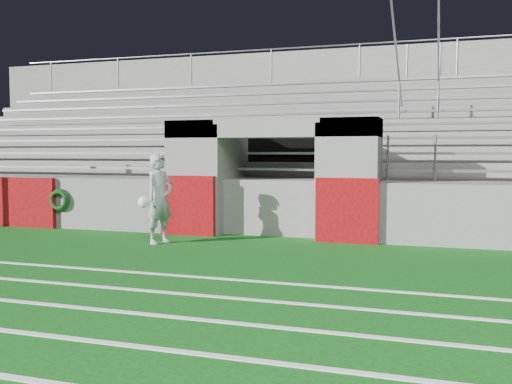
% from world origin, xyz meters
% --- Properties ---
extents(ground, '(90.00, 90.00, 0.00)m').
position_xyz_m(ground, '(0.00, 0.00, 0.00)').
color(ground, '#0C4A11').
rests_on(ground, ground).
extents(stadium_structure, '(26.00, 8.48, 5.42)m').
position_xyz_m(stadium_structure, '(0.00, 7.97, 1.49)').
color(stadium_structure, slate).
rests_on(stadium_structure, ground).
extents(goalkeeper_with_ball, '(0.68, 0.78, 1.85)m').
position_xyz_m(goalkeeper_with_ball, '(-1.87, 1.71, 0.92)').
color(goalkeeper_with_ball, '#A3A9AD').
rests_on(goalkeeper_with_ball, ground).
extents(hose_coil, '(0.57, 0.15, 0.57)m').
position_xyz_m(hose_coil, '(-5.25, 2.93, 0.71)').
color(hose_coil, '#0B3B11').
rests_on(hose_coil, ground).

